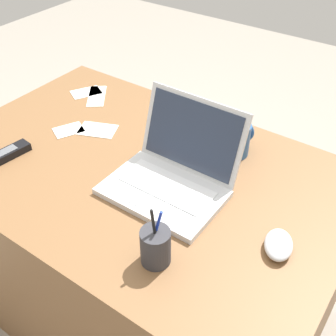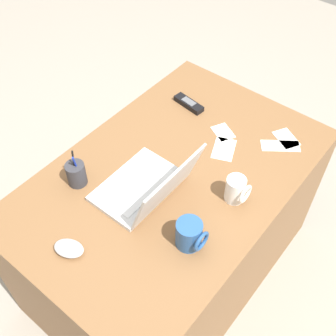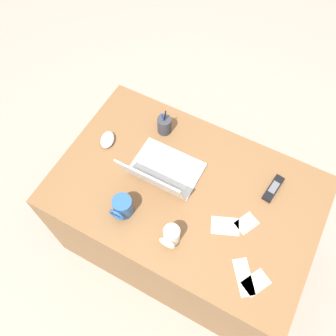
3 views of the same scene
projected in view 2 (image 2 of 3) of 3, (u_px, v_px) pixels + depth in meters
The scene contains 12 objects.
ground_plane at pixel (171, 265), 2.15m from camera, with size 6.00×6.00×0.00m, color gray.
desk at pixel (172, 226), 1.89m from camera, with size 1.25×0.81×0.71m, color brown.
laptop at pixel (147, 187), 1.52m from camera, with size 0.32×0.29×0.23m.
computer_mouse at pixel (69, 248), 1.39m from camera, with size 0.07×0.10×0.03m, color silver.
coffee_mug_white at pixel (236, 190), 1.51m from camera, with size 0.07×0.08×0.10m.
coffee_mug_tall at pixel (190, 235), 1.38m from camera, with size 0.09×0.10×0.10m.
cordless_phone at pixel (189, 104), 1.88m from camera, with size 0.06×0.15×0.03m.
pen_holder at pixel (76, 174), 1.56m from camera, with size 0.07×0.07×0.16m.
paper_note_near_laptop at pixel (223, 132), 1.77m from camera, with size 0.07×0.10×0.00m, color white.
paper_note_left at pixel (224, 149), 1.71m from camera, with size 0.12×0.08×0.00m, color white.
paper_note_right at pixel (280, 146), 1.72m from camera, with size 0.06×0.15×0.00m, color white.
paper_note_front at pixel (286, 139), 1.75m from camera, with size 0.07×0.11×0.00m, color white.
Camera 2 is at (0.83, 0.65, 1.94)m, focal length 45.63 mm.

